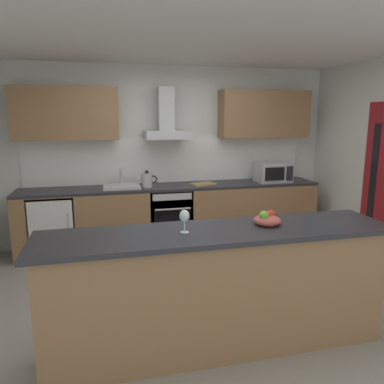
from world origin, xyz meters
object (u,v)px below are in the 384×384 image
Objects in this scene: refrigerator at (54,225)px; fruit_bowl at (267,220)px; oven at (169,216)px; microwave at (273,172)px; chopping_board at (203,184)px; kettle at (147,180)px; sink at (122,186)px; range_hood at (166,123)px; wine_glass at (184,217)px.

refrigerator is 3.86× the size of fruit_bowl.
microwave is at bearing -1.00° from oven.
oven is at bearing 177.31° from chopping_board.
chopping_board is (0.81, 0.01, -0.09)m from kettle.
refrigerator is 1.40m from kettle.
range_hood is at bearing 10.19° from sink.
fruit_bowl is (0.70, 0.05, -0.08)m from wine_glass.
refrigerator is 1.18× the size of range_hood.
microwave is 1.91m from kettle.
chopping_board is (0.50, -0.15, -0.88)m from range_hood.
refrigerator is 1.70× the size of sink.
chopping_board is at bearing -16.91° from range_hood.
kettle reaches higher than oven.
microwave reaches higher than refrigerator.
range_hood is at bearing 27.89° from kettle.
wine_glass is (-0.01, -2.46, 0.12)m from kettle.
sink reaches higher than refrigerator.
microwave is at bearing -0.22° from chopping_board.
kettle is (-1.91, -0.01, -0.04)m from microwave.
microwave is 1.00× the size of sink.
microwave reaches higher than oven.
wine_glass reaches higher than refrigerator.
kettle is at bearing -173.77° from oven.
sink reaches higher than oven.
range_hood is 2.12× the size of chopping_board.
wine_glass is at bearing -97.37° from oven.
wine_glass reaches higher than chopping_board.
fruit_bowl reaches higher than chopping_board.
fruit_bowl is (0.37, -2.58, -0.74)m from range_hood.
sink reaches higher than fruit_bowl.
chopping_board is at bearing -1.71° from sink.
kettle is 0.40× the size of range_hood.
microwave is at bearing 52.01° from wine_glass.
kettle is at bearing -7.25° from sink.
microwave is at bearing -0.98° from sink.
range_hood is at bearing 163.09° from chopping_board.
oven is 4.50× the size of wine_glass.
chopping_board is at bearing -2.69° from oven.
refrigerator is 2.09m from range_hood.
microwave is 2.71m from fruit_bowl.
oven is at bearing -90.00° from range_hood.
range_hood is (1.58, 0.13, 1.36)m from refrigerator.
wine_glass reaches higher than sink.
microwave reaches higher than kettle.
range_hood reaches higher than oven.
microwave reaches higher than wine_glass.
range_hood reaches higher than kettle.
range_hood reaches higher than fruit_bowl.
refrigerator is 1.05m from sink.
range_hood reaches higher than refrigerator.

